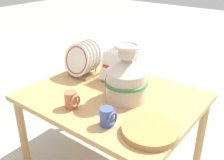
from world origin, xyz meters
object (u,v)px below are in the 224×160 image
ceramic_vase (126,77)px  dish_rack_square_plates (118,70)px  dish_rack_round_plates (82,61)px  wicker_charger_stack (150,131)px  mug_cobalt_glaze (107,117)px  mug_terracotta_glaze (71,100)px

ceramic_vase → dish_rack_square_plates: size_ratio=1.64×
dish_rack_round_plates → ceramic_vase: bearing=-11.8°
wicker_charger_stack → ceramic_vase: bearing=144.1°
ceramic_vase → mug_cobalt_glaze: (0.09, -0.31, -0.10)m
dish_rack_square_plates → wicker_charger_stack: bearing=-38.9°
wicker_charger_stack → mug_terracotta_glaze: (-0.52, -0.06, 0.03)m
dish_rack_square_plates → mug_terracotta_glaze: 0.48m
ceramic_vase → dish_rack_round_plates: bearing=168.2°
ceramic_vase → wicker_charger_stack: ceramic_vase is taller
dish_rack_round_plates → wicker_charger_stack: size_ratio=0.87×
dish_rack_round_plates → mug_cobalt_glaze: dish_rack_round_plates is taller
dish_rack_round_plates → dish_rack_square_plates: bearing=17.0°
dish_rack_square_plates → mug_cobalt_glaze: (0.29, -0.49, -0.04)m
dish_rack_square_plates → mug_cobalt_glaze: bearing=-59.7°
mug_terracotta_glaze → dish_rack_square_plates: bearing=89.5°
wicker_charger_stack → mug_terracotta_glaze: 0.52m
dish_rack_round_plates → mug_terracotta_glaze: (0.28, -0.39, -0.06)m
dish_rack_round_plates → mug_cobalt_glaze: bearing=-35.5°
ceramic_vase → dish_rack_square_plates: bearing=136.7°
wicker_charger_stack → mug_cobalt_glaze: size_ratio=2.91×
ceramic_vase → mug_cobalt_glaze: ceramic_vase is taller
ceramic_vase → mug_terracotta_glaze: ceramic_vase is taller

